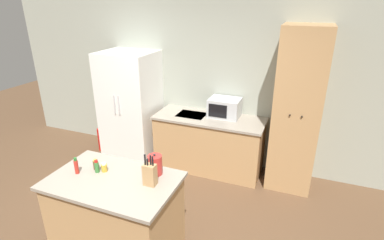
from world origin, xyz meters
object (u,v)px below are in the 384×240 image
Objects in this scene: knife_block at (150,174)px; spice_bottle_tall_dark at (97,166)px; microwave at (225,108)px; spice_bottle_short_red at (76,166)px; spice_bottle_green_herb at (96,164)px; refrigerator at (131,106)px; spice_bottle_amber_oil at (104,167)px; pantry_cabinet at (297,111)px; kettle at (155,165)px; fire_extinguisher at (101,139)px.

knife_block is 0.61m from spice_bottle_tall_dark.
microwave is 2.12m from knife_block.
spice_bottle_short_red reaches higher than spice_bottle_green_herb.
spice_bottle_amber_oil is at bearing -64.78° from refrigerator.
pantry_cabinet is 2.21m from kettle.
spice_bottle_tall_dark is 2.51m from fire_extinguisher.
refrigerator reaches higher than kettle.
microwave reaches higher than spice_bottle_short_red.
refrigerator is 0.94m from fire_extinguisher.
refrigerator is at bearing 115.22° from spice_bottle_amber_oil.
knife_block is at bearing 0.37° from spice_bottle_tall_dark.
spice_bottle_amber_oil is (-0.55, 0.04, -0.07)m from knife_block.
microwave is at bearing 70.82° from spice_bottle_tall_dark.
knife_block is (-1.18, -2.03, -0.09)m from pantry_cabinet.
spice_bottle_tall_dark reaches higher than spice_bottle_amber_oil.
spice_bottle_green_herb is at bearing 176.55° from knife_block.
pantry_cabinet is 1.06m from microwave.
spice_bottle_tall_dark is 0.20m from spice_bottle_short_red.
spice_bottle_tall_dark is at bearing -66.67° from refrigerator.
fire_extinguisher is at bearing -171.79° from refrigerator.
pantry_cabinet is 2.35m from knife_block.
pantry_cabinet is 4.89× the size of microwave.
kettle is at bearing 16.50° from spice_bottle_amber_oil.
knife_block is 2.82× the size of spice_bottle_green_herb.
fire_extinguisher is at bearing -177.07° from pantry_cabinet.
kettle is at bearing 103.94° from knife_block.
fire_extinguisher is (-2.05, 1.67, -0.83)m from kettle.
spice_bottle_green_herb reaches higher than fire_extinguisher.
spice_bottle_tall_dark is at bearing -131.42° from pantry_cabinet.
spice_bottle_amber_oil is (0.06, 0.04, -0.02)m from spice_bottle_tall_dark.
microwave is 2.06× the size of kettle.
spice_bottle_short_red reaches higher than fire_extinguisher.
spice_bottle_short_red is 0.78× the size of kettle.
microwave is at bearing 6.69° from fire_extinguisher.
spice_bottle_amber_oil is at bearing -163.50° from kettle.
refrigerator is at bearing 8.21° from fire_extinguisher.
spice_bottle_tall_dark is (0.84, -1.95, 0.10)m from refrigerator.
spice_bottle_green_herb is at bearing -110.76° from microwave.
refrigerator is at bearing 113.33° from spice_bottle_tall_dark.
spice_bottle_short_red is 2.49m from fire_extinguisher.
pantry_cabinet is at bearing 48.97° from spice_bottle_amber_oil.
spice_bottle_amber_oil is 0.19× the size of fire_extinguisher.
pantry_cabinet is at bearing 56.35° from kettle.
refrigerator reaches higher than spice_bottle_green_herb.
spice_bottle_short_red is 1.55× the size of spice_bottle_green_herb.
kettle is (0.51, 0.15, 0.06)m from spice_bottle_amber_oil.
spice_bottle_short_red is at bearing -112.36° from microwave.
spice_bottle_amber_oil is (-1.73, -1.99, -0.16)m from pantry_cabinet.
pantry_cabinet reaches higher than spice_bottle_amber_oil.
pantry_cabinet is 20.16× the size of spice_bottle_green_herb.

